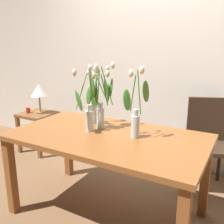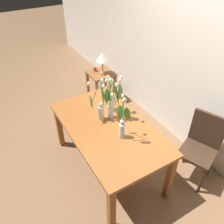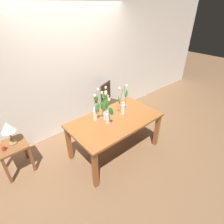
{
  "view_description": "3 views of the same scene",
  "coord_description": "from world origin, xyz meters",
  "px_view_note": "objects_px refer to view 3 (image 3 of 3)",
  "views": [
    {
      "loc": [
        0.99,
        -1.67,
        1.44
      ],
      "look_at": [
        0.09,
        -0.07,
        0.96
      ],
      "focal_mm": 40.27,
      "sensor_mm": 36.0,
      "label": 1
    },
    {
      "loc": [
        1.83,
        -1.03,
        2.57
      ],
      "look_at": [
        0.07,
        0.01,
        1.0
      ],
      "focal_mm": 37.41,
      "sensor_mm": 36.0,
      "label": 2
    },
    {
      "loc": [
        -1.73,
        -1.92,
        2.46
      ],
      "look_at": [
        -0.04,
        0.04,
        0.88
      ],
      "focal_mm": 28.62,
      "sensor_mm": 36.0,
      "label": 3
    }
  ],
  "objects_px": {
    "dining_table": "(115,123)",
    "side_table": "(13,150)",
    "tulip_vase_2": "(123,104)",
    "tulip_vase_3": "(105,107)",
    "dining_chair": "(110,100)",
    "tulip_vase_0": "(108,112)",
    "tulip_vase_1": "(96,111)",
    "pillar_candle": "(4,148)",
    "table_lamp": "(8,128)"
  },
  "relations": [
    {
      "from": "tulip_vase_3",
      "to": "side_table",
      "type": "distance_m",
      "value": 1.63
    },
    {
      "from": "dining_table",
      "to": "side_table",
      "type": "bearing_deg",
      "value": 154.48
    },
    {
      "from": "table_lamp",
      "to": "tulip_vase_1",
      "type": "bearing_deg",
      "value": -23.52
    },
    {
      "from": "tulip_vase_2",
      "to": "tulip_vase_3",
      "type": "distance_m",
      "value": 0.37
    },
    {
      "from": "tulip_vase_1",
      "to": "table_lamp",
      "type": "xyz_separation_m",
      "value": [
        -1.25,
        0.54,
        -0.06
      ]
    },
    {
      "from": "tulip_vase_3",
      "to": "side_table",
      "type": "xyz_separation_m",
      "value": [
        -1.41,
        0.61,
        -0.54
      ]
    },
    {
      "from": "tulip_vase_1",
      "to": "dining_chair",
      "type": "xyz_separation_m",
      "value": [
        0.91,
        0.72,
        -0.39
      ]
    },
    {
      "from": "table_lamp",
      "to": "side_table",
      "type": "bearing_deg",
      "value": -152.92
    },
    {
      "from": "tulip_vase_3",
      "to": "dining_table",
      "type": "bearing_deg",
      "value": -43.62
    },
    {
      "from": "tulip_vase_2",
      "to": "dining_table",
      "type": "bearing_deg",
      "value": -167.29
    },
    {
      "from": "side_table",
      "to": "dining_table",
      "type": "bearing_deg",
      "value": -25.52
    },
    {
      "from": "table_lamp",
      "to": "pillar_candle",
      "type": "relative_size",
      "value": 5.31
    },
    {
      "from": "dining_table",
      "to": "tulip_vase_0",
      "type": "xyz_separation_m",
      "value": [
        -0.17,
        0.0,
        0.3
      ]
    },
    {
      "from": "dining_table",
      "to": "side_table",
      "type": "height_order",
      "value": "dining_table"
    },
    {
      "from": "tulip_vase_2",
      "to": "pillar_candle",
      "type": "height_order",
      "value": "tulip_vase_2"
    },
    {
      "from": "dining_table",
      "to": "dining_chair",
      "type": "distance_m",
      "value": 1.15
    },
    {
      "from": "tulip_vase_0",
      "to": "table_lamp",
      "type": "height_order",
      "value": "tulip_vase_0"
    },
    {
      "from": "tulip_vase_2",
      "to": "tulip_vase_3",
      "type": "relative_size",
      "value": 0.98
    },
    {
      "from": "tulip_vase_1",
      "to": "tulip_vase_3",
      "type": "bearing_deg",
      "value": -35.63
    },
    {
      "from": "tulip_vase_3",
      "to": "table_lamp",
      "type": "bearing_deg",
      "value": 155.26
    },
    {
      "from": "tulip_vase_1",
      "to": "side_table",
      "type": "distance_m",
      "value": 1.47
    },
    {
      "from": "tulip_vase_0",
      "to": "tulip_vase_1",
      "type": "bearing_deg",
      "value": 112.68
    },
    {
      "from": "pillar_candle",
      "to": "side_table",
      "type": "bearing_deg",
      "value": 28.69
    },
    {
      "from": "tulip_vase_1",
      "to": "dining_table",
      "type": "bearing_deg",
      "value": -39.93
    },
    {
      "from": "tulip_vase_3",
      "to": "tulip_vase_0",
      "type": "bearing_deg",
      "value": -106.83
    },
    {
      "from": "dining_table",
      "to": "pillar_candle",
      "type": "relative_size",
      "value": 21.33
    },
    {
      "from": "dining_table",
      "to": "tulip_vase_1",
      "type": "xyz_separation_m",
      "value": [
        -0.25,
        0.21,
        0.27
      ]
    },
    {
      "from": "dining_table",
      "to": "tulip_vase_1",
      "type": "height_order",
      "value": "tulip_vase_1"
    },
    {
      "from": "pillar_candle",
      "to": "table_lamp",
      "type": "bearing_deg",
      "value": 28.27
    },
    {
      "from": "tulip_vase_3",
      "to": "pillar_candle",
      "type": "height_order",
      "value": "tulip_vase_3"
    },
    {
      "from": "tulip_vase_2",
      "to": "table_lamp",
      "type": "height_order",
      "value": "tulip_vase_2"
    },
    {
      "from": "tulip_vase_2",
      "to": "dining_chair",
      "type": "distance_m",
      "value": 1.06
    },
    {
      "from": "dining_chair",
      "to": "tulip_vase_2",
      "type": "bearing_deg",
      "value": -115.92
    },
    {
      "from": "tulip_vase_0",
      "to": "table_lamp",
      "type": "relative_size",
      "value": 1.42
    },
    {
      "from": "dining_table",
      "to": "tulip_vase_0",
      "type": "height_order",
      "value": "tulip_vase_0"
    },
    {
      "from": "tulip_vase_1",
      "to": "tulip_vase_2",
      "type": "xyz_separation_m",
      "value": [
        0.48,
        -0.16,
        0.01
      ]
    },
    {
      "from": "tulip_vase_3",
      "to": "dining_chair",
      "type": "height_order",
      "value": "tulip_vase_3"
    },
    {
      "from": "side_table",
      "to": "pillar_candle",
      "type": "bearing_deg",
      "value": -151.31
    },
    {
      "from": "tulip_vase_1",
      "to": "dining_chair",
      "type": "distance_m",
      "value": 1.23
    },
    {
      "from": "tulip_vase_0",
      "to": "tulip_vase_2",
      "type": "distance_m",
      "value": 0.4
    },
    {
      "from": "dining_table",
      "to": "tulip_vase_1",
      "type": "distance_m",
      "value": 0.43
    },
    {
      "from": "tulip_vase_3",
      "to": "side_table",
      "type": "relative_size",
      "value": 1.05
    },
    {
      "from": "dining_chair",
      "to": "pillar_candle",
      "type": "height_order",
      "value": "dining_chair"
    },
    {
      "from": "tulip_vase_1",
      "to": "dining_chair",
      "type": "bearing_deg",
      "value": 38.28
    },
    {
      "from": "tulip_vase_2",
      "to": "dining_chair",
      "type": "height_order",
      "value": "tulip_vase_2"
    },
    {
      "from": "side_table",
      "to": "table_lamp",
      "type": "height_order",
      "value": "table_lamp"
    },
    {
      "from": "table_lamp",
      "to": "pillar_candle",
      "type": "bearing_deg",
      "value": -151.73
    },
    {
      "from": "tulip_vase_0",
      "to": "pillar_candle",
      "type": "height_order",
      "value": "tulip_vase_0"
    },
    {
      "from": "tulip_vase_0",
      "to": "tulip_vase_2",
      "type": "relative_size",
      "value": 1.0
    },
    {
      "from": "pillar_candle",
      "to": "tulip_vase_0",
      "type": "bearing_deg",
      "value": -24.41
    }
  ]
}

